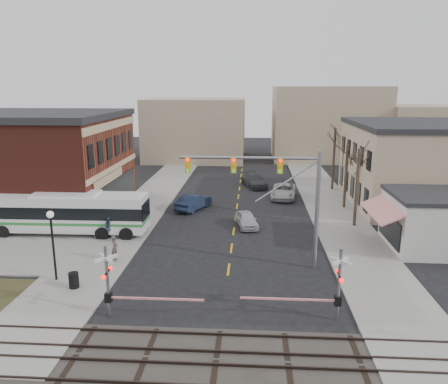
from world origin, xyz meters
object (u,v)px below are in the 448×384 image
at_px(rr_crossing_east, 330,285).
at_px(car_c, 284,191).
at_px(trash_bin, 74,280).
at_px(car_d, 254,180).
at_px(traffic_signal_mast, 278,185).
at_px(pedestrian_far, 109,228).
at_px(car_a, 247,219).
at_px(car_b, 194,202).
at_px(transit_bus, 68,212).
at_px(rr_crossing_west, 115,282).
at_px(street_lamp, 52,231).
at_px(pedestrian_near, 115,248).

distance_m(rr_crossing_east, car_c, 25.87).
height_order(trash_bin, car_d, car_d).
height_order(trash_bin, car_c, car_c).
bearing_deg(rr_crossing_east, car_d, 96.96).
distance_m(traffic_signal_mast, rr_crossing_east, 8.11).
bearing_deg(trash_bin, car_d, 69.10).
xyz_separation_m(car_d, pedestrian_far, (-11.57, -20.12, 0.26)).
bearing_deg(car_d, car_c, -76.91).
height_order(car_a, car_c, car_c).
bearing_deg(car_a, car_b, 123.45).
bearing_deg(pedestrian_far, transit_bus, 140.12).
xyz_separation_m(rr_crossing_east, trash_bin, (-14.79, 2.57, -1.37)).
xyz_separation_m(transit_bus, car_b, (9.38, 8.06, -1.12)).
height_order(rr_crossing_west, car_b, rr_crossing_west).
relative_size(rr_crossing_east, car_a, 1.45).
distance_m(rr_crossing_west, car_a, 17.23).
bearing_deg(rr_crossing_west, car_c, 68.01).
bearing_deg(car_a, pedestrian_far, -170.93).
bearing_deg(street_lamp, car_a, 45.06).
bearing_deg(transit_bus, street_lamp, -71.95).
relative_size(rr_crossing_west, street_lamp, 1.25).
bearing_deg(car_c, car_b, -143.19).
height_order(car_b, pedestrian_near, pedestrian_near).
bearing_deg(car_a, rr_crossing_east, -85.94).
bearing_deg(rr_crossing_west, trash_bin, 140.24).
bearing_deg(car_a, rr_crossing_west, -125.20).
relative_size(rr_crossing_west, car_c, 1.02).
relative_size(rr_crossing_west, car_b, 1.19).
distance_m(rr_crossing_west, pedestrian_far, 12.34).
distance_m(car_b, pedestrian_far, 10.93).
bearing_deg(trash_bin, traffic_signal_mast, 18.84).
height_order(transit_bus, car_c, transit_bus).
xyz_separation_m(car_c, pedestrian_far, (-14.77, -14.66, 0.27)).
bearing_deg(transit_bus, traffic_signal_mast, -18.95).
bearing_deg(street_lamp, rr_crossing_east, -12.40).
bearing_deg(transit_bus, car_c, 35.36).
relative_size(transit_bus, car_a, 3.38).
height_order(transit_bus, street_lamp, street_lamp).
distance_m(street_lamp, car_b, 18.39).
height_order(traffic_signal_mast, car_c, traffic_signal_mast).
bearing_deg(traffic_signal_mast, street_lamp, -167.13).
bearing_deg(pedestrian_far, rr_crossing_west, -90.27).
relative_size(street_lamp, car_d, 0.84).
distance_m(rr_crossing_west, car_b, 21.11).
relative_size(transit_bus, rr_crossing_east, 2.34).
relative_size(traffic_signal_mast, trash_bin, 9.60).
height_order(car_a, pedestrian_far, pedestrian_far).
relative_size(car_b, car_d, 0.88).
bearing_deg(car_c, pedestrian_near, -116.88).
height_order(car_a, car_b, car_b).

